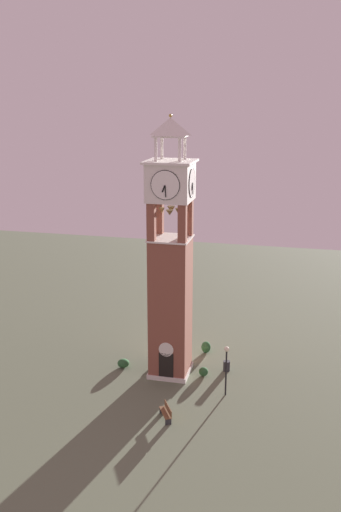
{
  "coord_description": "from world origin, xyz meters",
  "views": [
    {
      "loc": [
        9.18,
        -38.36,
        20.47
      ],
      "look_at": [
        0.0,
        0.0,
        9.28
      ],
      "focal_mm": 39.92,
      "sensor_mm": 36.0,
      "label": 1
    }
  ],
  "objects_px": {
    "clock_tower": "(170,271)",
    "park_bench": "(166,412)",
    "lamp_post": "(226,362)",
    "trash_bin": "(227,366)"
  },
  "relations": [
    {
      "from": "clock_tower",
      "to": "lamp_post",
      "type": "distance_m",
      "value": 7.59
    },
    {
      "from": "clock_tower",
      "to": "park_bench",
      "type": "distance_m",
      "value": 10.03
    },
    {
      "from": "clock_tower",
      "to": "lamp_post",
      "type": "relative_size",
      "value": 5.19
    },
    {
      "from": "clock_tower",
      "to": "trash_bin",
      "type": "height_order",
      "value": "clock_tower"
    },
    {
      "from": "lamp_post",
      "to": "trash_bin",
      "type": "height_order",
      "value": "lamp_post"
    },
    {
      "from": "park_bench",
      "to": "clock_tower",
      "type": "bearing_deg",
      "value": 100.97
    },
    {
      "from": "park_bench",
      "to": "lamp_post",
      "type": "relative_size",
      "value": 0.43
    },
    {
      "from": "clock_tower",
      "to": "lamp_post",
      "type": "xyz_separation_m",
      "value": [
        4.57,
        -2.36,
        -5.58
      ]
    },
    {
      "from": "park_bench",
      "to": "lamp_post",
      "type": "bearing_deg",
      "value": 49.85
    },
    {
      "from": "clock_tower",
      "to": "park_bench",
      "type": "xyz_separation_m",
      "value": [
        1.23,
        -6.32,
        -7.69
      ]
    }
  ]
}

